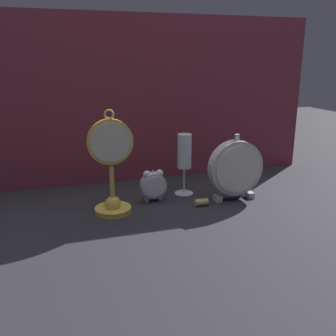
{
  "coord_description": "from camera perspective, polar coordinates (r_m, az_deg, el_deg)",
  "views": [
    {
      "loc": [
        -0.34,
        -1.01,
        0.45
      ],
      "look_at": [
        0.0,
        0.08,
        0.11
      ],
      "focal_mm": 40.0,
      "sensor_mm": 36.0,
      "label": 1
    }
  ],
  "objects": [
    {
      "name": "ground_plane",
      "position": [
        1.16,
        1.18,
        -6.22
      ],
      "size": [
        4.0,
        4.0,
        0.0
      ],
      "primitive_type": "plane",
      "color": "#232328"
    },
    {
      "name": "fabric_backdrop_drape",
      "position": [
        1.39,
        -3.06,
        10.31
      ],
      "size": [
        1.28,
        0.01,
        0.6
      ],
      "primitive_type": "cube",
      "color": "brown",
      "rests_on": "ground_plane"
    },
    {
      "name": "pocket_watch_on_stand",
      "position": [
        1.1,
        -8.59,
        -0.77
      ],
      "size": [
        0.13,
        0.11,
        0.31
      ],
      "color": "gold",
      "rests_on": "ground_plane"
    },
    {
      "name": "alarm_clock_twin_bell",
      "position": [
        1.2,
        -2.25,
        -2.47
      ],
      "size": [
        0.08,
        0.03,
        0.1
      ],
      "color": "silver",
      "rests_on": "ground_plane"
    },
    {
      "name": "mantel_clock_silver",
      "position": [
        1.22,
        10.26,
        -0.04
      ],
      "size": [
        0.18,
        0.04,
        0.22
      ],
      "color": "silver",
      "rests_on": "ground_plane"
    },
    {
      "name": "champagne_flute",
      "position": [
        1.24,
        2.51,
        1.9
      ],
      "size": [
        0.06,
        0.06,
        0.21
      ],
      "color": "silver",
      "rests_on": "ground_plane"
    },
    {
      "name": "wine_cork",
      "position": [
        1.18,
        5.16,
        -5.3
      ],
      "size": [
        0.04,
        0.02,
        0.02
      ],
      "primitive_type": "cylinder",
      "rotation": [
        0.0,
        1.57,
        0.0
      ],
      "color": "tan",
      "rests_on": "ground_plane"
    }
  ]
}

